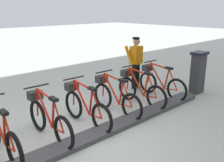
{
  "coord_description": "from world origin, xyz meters",
  "views": [
    {
      "loc": [
        -3.67,
        2.45,
        2.54
      ],
      "look_at": [
        0.5,
        -1.44,
        0.9
      ],
      "focal_mm": 40.91,
      "sensor_mm": 36.0,
      "label": 1
    }
  ],
  "objects": [
    {
      "name": "bike_docked_3",
      "position": [
        0.62,
        -0.72,
        0.43
      ],
      "size": [
        1.72,
        0.54,
        1.02
      ],
      "color": "black",
      "rests_on": "ground"
    },
    {
      "name": "bike_docked_2",
      "position": [
        0.62,
        -1.64,
        0.43
      ],
      "size": [
        1.72,
        0.54,
        1.02
      ],
      "color": "black",
      "rests_on": "ground"
    },
    {
      "name": "bike_docked_5",
      "position": [
        0.62,
        1.12,
        0.43
      ],
      "size": [
        1.72,
        0.54,
        1.02
      ],
      "color": "black",
      "rests_on": "ground"
    },
    {
      "name": "ground_plane",
      "position": [
        0.0,
        0.0,
        0.0
      ],
      "size": [
        60.0,
        60.0,
        0.0
      ],
      "primitive_type": "plane",
      "color": "silver"
    },
    {
      "name": "worker_near_rack",
      "position": [
        1.64,
        -3.54,
        0.91
      ],
      "size": [
        0.49,
        0.66,
        1.66
      ],
      "color": "white",
      "rests_on": "ground"
    },
    {
      "name": "dock_rail_base",
      "position": [
        0.0,
        0.0,
        0.05
      ],
      "size": [
        0.44,
        8.16,
        0.1
      ],
      "primitive_type": "cube",
      "color": "#47474C",
      "rests_on": "ground"
    },
    {
      "name": "bike_docked_0",
      "position": [
        0.62,
        -3.48,
        0.43
      ],
      "size": [
        1.72,
        0.54,
        1.02
      ],
      "color": "black",
      "rests_on": "ground"
    },
    {
      "name": "payment_kiosk",
      "position": [
        0.05,
        -4.6,
        0.67
      ],
      "size": [
        0.36,
        0.52,
        1.28
      ],
      "color": "#38383D",
      "rests_on": "ground"
    },
    {
      "name": "bike_docked_4",
      "position": [
        0.62,
        0.2,
        0.43
      ],
      "size": [
        1.72,
        0.54,
        1.02
      ],
      "color": "black",
      "rests_on": "ground"
    },
    {
      "name": "bike_docked_1",
      "position": [
        0.62,
        -2.56,
        0.43
      ],
      "size": [
        1.72,
        0.54,
        1.02
      ],
      "color": "black",
      "rests_on": "ground"
    }
  ]
}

